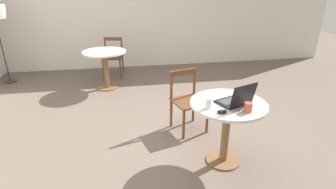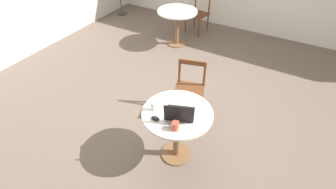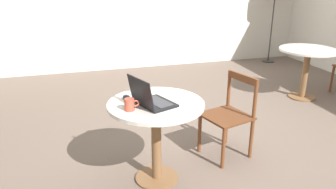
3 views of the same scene
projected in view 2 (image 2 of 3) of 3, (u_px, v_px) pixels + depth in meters
name	position (u px, v px, depth m)	size (l,w,h in m)	color
ground_plane	(171.00, 106.00, 4.06)	(16.00, 16.00, 0.00)	#66564C
cafe_table_near	(177.00, 122.00, 3.00)	(0.80, 0.80, 0.73)	brown
cafe_table_mid	(177.00, 18.00, 5.25)	(0.80, 0.80, 0.73)	brown
chair_near_right	(189.00, 89.00, 3.72)	(0.51, 0.51, 0.82)	brown
chair_mid_right	(198.00, 14.00, 5.82)	(0.47, 0.47, 0.82)	brown
laptop	(180.00, 113.00, 2.81)	(0.38, 0.39, 0.25)	black
mouse	(155.00, 118.00, 2.80)	(0.06, 0.10, 0.03)	black
mug	(175.00, 126.00, 2.67)	(0.12, 0.08, 0.10)	#C64C38
drinking_glass	(153.00, 106.00, 2.90)	(0.06, 0.06, 0.11)	silver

